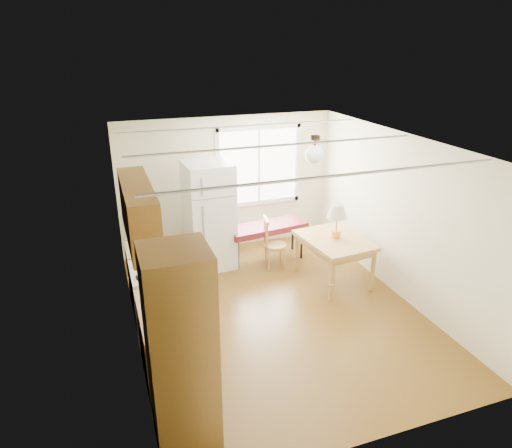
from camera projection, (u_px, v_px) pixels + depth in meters
name	position (u px, v px, depth m)	size (l,w,h in m)	color
room_shell	(278.00, 234.00, 6.27)	(4.60, 5.60, 2.62)	#4D310F
kitchen_run	(162.00, 305.00, 5.34)	(0.65, 3.40, 2.20)	brown
window_unit	(259.00, 166.00, 8.51)	(1.64, 0.05, 1.51)	white
pendant_light	(314.00, 153.00, 6.47)	(0.26, 0.26, 0.40)	#312116
refrigerator	(209.00, 216.00, 7.83)	(0.81, 0.82, 1.86)	white
bench	(267.00, 228.00, 8.18)	(1.50, 0.71, 0.67)	maroon
dining_table	(334.00, 244.00, 7.39)	(1.03, 1.30, 0.76)	#AC8042
chair	(270.00, 240.00, 7.89)	(0.42, 0.41, 0.91)	#AC8042
table_lamp	(337.00, 214.00, 7.24)	(0.32, 0.32, 0.56)	gold
coffee_maker	(170.00, 323.00, 4.68)	(0.20, 0.25, 0.35)	black
kettle	(160.00, 298.00, 5.22)	(0.11, 0.11, 0.21)	red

